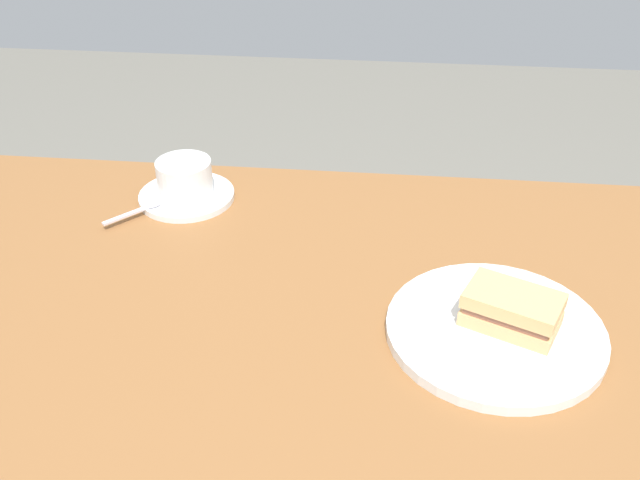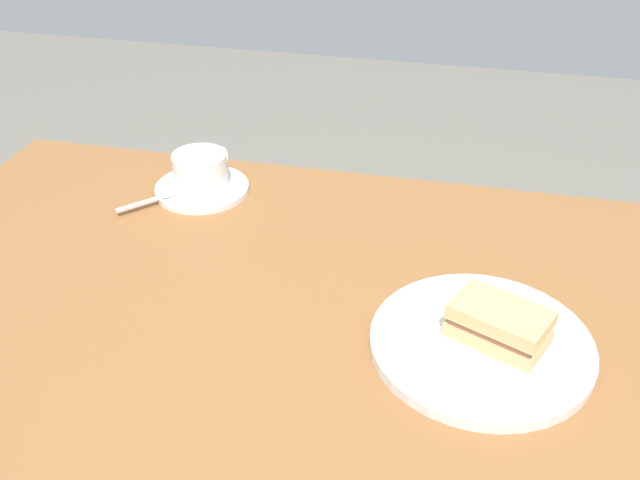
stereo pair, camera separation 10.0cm
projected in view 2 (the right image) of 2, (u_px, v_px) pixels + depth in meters
dining_table at (314, 362)px, 0.96m from camera, size 1.23×0.77×0.74m
sandwich_plate at (481, 344)px, 0.86m from camera, size 0.26×0.26×0.01m
sandwich_front at (499, 324)px, 0.84m from camera, size 0.13×0.11×0.05m
coffee_saucer at (202, 189)px, 1.17m from camera, size 0.15×0.15×0.01m
coffee_cup at (201, 169)px, 1.16m from camera, size 0.09×0.11×0.06m
spoon at (156, 198)px, 1.13m from camera, size 0.08×0.08×0.01m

